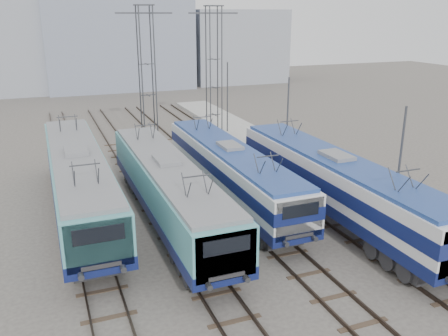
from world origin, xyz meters
TOP-DOWN VIEW (x-y plane):
  - ground at (0.00, 0.00)m, footprint 160.00×160.00m
  - platform at (10.20, 8.00)m, footprint 4.00×70.00m
  - locomotive_far_left at (-6.75, 10.53)m, footprint 2.99×18.89m
  - locomotive_center_left at (-2.25, 7.57)m, footprint 2.83×17.86m
  - locomotive_center_right at (2.25, 9.48)m, footprint 2.74×17.30m
  - locomotive_far_right at (6.75, 4.72)m, footprint 2.90×18.33m
  - catenary_tower_west at (0.00, 22.00)m, footprint 4.50×1.20m
  - catenary_tower_east at (6.50, 24.00)m, footprint 4.50×1.20m
  - mast_front at (8.60, 2.00)m, footprint 0.12×0.12m
  - mast_mid at (8.60, 14.00)m, footprint 0.12×0.12m
  - mast_rear at (8.60, 26.00)m, footprint 0.12×0.12m
  - building_center at (4.00, 62.00)m, footprint 22.00×14.00m
  - building_east at (24.00, 62.00)m, footprint 16.00×12.00m

SIDE VIEW (x-z plane):
  - ground at x=0.00m, z-range 0.00..0.00m
  - platform at x=10.20m, z-range 0.00..0.30m
  - locomotive_center_right at x=2.25m, z-range 0.59..3.84m
  - locomotive_center_left at x=-2.25m, z-range 0.55..3.91m
  - locomotive_far_right at x=6.75m, z-range 0.61..4.06m
  - locomotive_far_left at x=-6.75m, z-range 0.57..4.12m
  - mast_front at x=8.60m, z-range 0.00..7.00m
  - mast_mid at x=8.60m, z-range 0.00..7.00m
  - mast_rear at x=8.60m, z-range 0.00..7.00m
  - building_east at x=24.00m, z-range 0.00..12.00m
  - catenary_tower_west at x=0.00m, z-range 0.64..12.64m
  - catenary_tower_east at x=6.50m, z-range 0.64..12.64m
  - building_center at x=4.00m, z-range 0.00..18.00m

